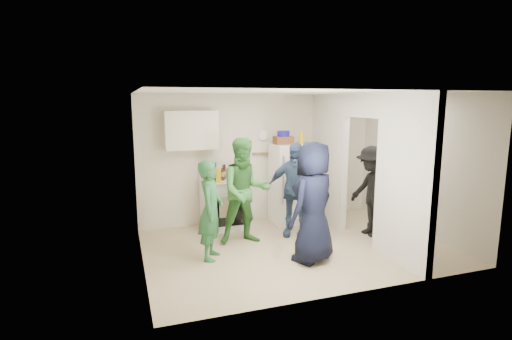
% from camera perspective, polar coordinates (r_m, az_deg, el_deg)
% --- Properties ---
extents(floor, '(4.80, 4.80, 0.00)m').
position_cam_1_polar(floor, '(6.72, 5.56, -10.87)').
color(floor, '#C7B38C').
rests_on(floor, ground).
extents(wall_back, '(4.80, 0.00, 4.80)m').
position_cam_1_polar(wall_back, '(7.94, 0.63, 1.73)').
color(wall_back, silver).
rests_on(wall_back, floor).
extents(wall_front, '(4.80, 0.00, 4.80)m').
position_cam_1_polar(wall_front, '(4.92, 14.02, -3.60)').
color(wall_front, silver).
rests_on(wall_front, floor).
extents(wall_left, '(0.00, 3.40, 3.40)m').
position_cam_1_polar(wall_left, '(5.82, -16.29, -1.65)').
color(wall_left, silver).
rests_on(wall_left, floor).
extents(wall_right, '(0.00, 3.40, 3.40)m').
position_cam_1_polar(wall_right, '(7.69, 22.23, 0.73)').
color(wall_right, silver).
rests_on(wall_right, floor).
extents(ceiling, '(4.80, 4.80, 0.00)m').
position_cam_1_polar(ceiling, '(6.29, 5.94, 10.98)').
color(ceiling, white).
rests_on(ceiling, wall_back).
extents(partition_pier_back, '(0.12, 1.20, 2.50)m').
position_cam_1_polar(partition_pier_back, '(7.89, 10.35, 1.52)').
color(partition_pier_back, silver).
rests_on(partition_pier_back, floor).
extents(partition_pier_front, '(0.12, 1.20, 2.50)m').
position_cam_1_polar(partition_pier_front, '(6.10, 20.47, -1.37)').
color(partition_pier_front, silver).
rests_on(partition_pier_front, floor).
extents(partition_header, '(0.12, 1.00, 0.40)m').
position_cam_1_polar(partition_header, '(6.87, 15.14, 8.92)').
color(partition_header, silver).
rests_on(partition_header, partition_pier_back).
extents(stove, '(0.77, 0.64, 0.92)m').
position_cam_1_polar(stove, '(7.54, -4.85, -4.87)').
color(stove, white).
rests_on(stove, floor).
extents(upper_cabinet, '(0.95, 0.34, 0.70)m').
position_cam_1_polar(upper_cabinet, '(7.35, -9.27, 5.65)').
color(upper_cabinet, silver).
rests_on(upper_cabinet, wall_back).
extents(fridge, '(0.64, 0.62, 1.55)m').
position_cam_1_polar(fridge, '(7.86, 4.66, -1.92)').
color(fridge, white).
rests_on(fridge, floor).
extents(wicker_basket, '(0.35, 0.25, 0.15)m').
position_cam_1_polar(wicker_basket, '(7.74, 3.92, 4.25)').
color(wicker_basket, brown).
rests_on(wicker_basket, fridge).
extents(blue_bowl, '(0.24, 0.24, 0.11)m').
position_cam_1_polar(blue_bowl, '(7.73, 3.93, 5.21)').
color(blue_bowl, '#1B1592').
rests_on(blue_bowl, wicker_basket).
extents(yellow_cup_stack_top, '(0.09, 0.09, 0.25)m').
position_cam_1_polar(yellow_cup_stack_top, '(7.73, 6.55, 4.58)').
color(yellow_cup_stack_top, yellow).
rests_on(yellow_cup_stack_top, fridge).
extents(wall_clock, '(0.22, 0.02, 0.22)m').
position_cam_1_polar(wall_clock, '(7.89, 1.03, 4.96)').
color(wall_clock, white).
rests_on(wall_clock, wall_back).
extents(spice_shelf, '(0.35, 0.08, 0.03)m').
position_cam_1_polar(spice_shelf, '(7.88, 0.76, 2.40)').
color(spice_shelf, olive).
rests_on(spice_shelf, wall_back).
extents(nook_window, '(0.03, 0.70, 0.80)m').
position_cam_1_polar(nook_window, '(7.78, 21.35, 3.86)').
color(nook_window, black).
rests_on(nook_window, wall_right).
extents(nook_window_frame, '(0.04, 0.76, 0.86)m').
position_cam_1_polar(nook_window_frame, '(7.77, 21.26, 3.85)').
color(nook_window_frame, white).
rests_on(nook_window_frame, wall_right).
extents(nook_valance, '(0.04, 0.82, 0.18)m').
position_cam_1_polar(nook_valance, '(7.73, 21.28, 6.43)').
color(nook_valance, white).
rests_on(nook_valance, wall_right).
extents(yellow_cup_stack_stove, '(0.09, 0.09, 0.25)m').
position_cam_1_polar(yellow_cup_stack_stove, '(7.17, -5.41, -0.84)').
color(yellow_cup_stack_stove, yellow).
rests_on(yellow_cup_stack_stove, stove).
extents(red_cup, '(0.09, 0.09, 0.12)m').
position_cam_1_polar(red_cup, '(7.29, -2.84, -1.16)').
color(red_cup, red).
rests_on(red_cup, stove).
extents(person_green_left, '(0.56, 0.65, 1.51)m').
position_cam_1_polar(person_green_left, '(6.04, -6.50, -5.72)').
color(person_green_left, '#2B6B3B').
rests_on(person_green_left, floor).
extents(person_green_center, '(0.89, 0.71, 1.78)m').
position_cam_1_polar(person_green_center, '(6.64, -1.56, -3.04)').
color(person_green_center, '#408B3D').
rests_on(person_green_center, floor).
extents(person_denim, '(1.04, 0.88, 1.67)m').
position_cam_1_polar(person_denim, '(7.04, 5.50, -2.79)').
color(person_denim, '#3B4F82').
rests_on(person_denim, floor).
extents(person_navy, '(1.04, 0.92, 1.80)m').
position_cam_1_polar(person_navy, '(5.94, 8.18, -4.62)').
color(person_navy, black).
rests_on(person_navy, floor).
extents(person_nook, '(0.66, 1.07, 1.60)m').
position_cam_1_polar(person_nook, '(7.34, 16.25, -2.91)').
color(person_nook, black).
rests_on(person_nook, floor).
extents(bottle_a, '(0.06, 0.06, 0.24)m').
position_cam_1_polar(bottle_a, '(7.48, -7.35, -0.48)').
color(bottle_a, brown).
rests_on(bottle_a, stove).
extents(bottle_b, '(0.07, 0.07, 0.27)m').
position_cam_1_polar(bottle_b, '(7.28, -6.05, -0.63)').
color(bottle_b, '#194D2D').
rests_on(bottle_b, stove).
extents(bottle_c, '(0.06, 0.06, 0.31)m').
position_cam_1_polar(bottle_c, '(7.52, -5.77, -0.12)').
color(bottle_c, '#A5ABB3').
rests_on(bottle_c, stove).
extents(bottle_d, '(0.06, 0.06, 0.28)m').
position_cam_1_polar(bottle_d, '(7.38, -4.76, -0.40)').
color(bottle_d, '#54260E').
rests_on(bottle_d, stove).
extents(bottle_e, '(0.07, 0.07, 0.27)m').
position_cam_1_polar(bottle_e, '(7.59, -4.45, -0.18)').
color(bottle_e, '#9DA4AE').
rests_on(bottle_e, stove).
extents(bottle_f, '(0.07, 0.07, 0.25)m').
position_cam_1_polar(bottle_f, '(7.49, -3.63, -0.38)').
color(bottle_f, '#153A22').
rests_on(bottle_f, stove).
extents(bottle_g, '(0.06, 0.06, 0.27)m').
position_cam_1_polar(bottle_g, '(7.59, -3.31, -0.13)').
color(bottle_g, olive).
rests_on(bottle_g, stove).
extents(bottle_h, '(0.06, 0.06, 0.25)m').
position_cam_1_polar(bottle_h, '(7.24, -6.95, -0.75)').
color(bottle_h, silver).
rests_on(bottle_h, stove).
extents(bottle_i, '(0.08, 0.08, 0.27)m').
position_cam_1_polar(bottle_i, '(7.53, -4.68, -0.24)').
color(bottle_i, '#4C100D').
rests_on(bottle_i, stove).
extents(bottle_j, '(0.06, 0.06, 0.30)m').
position_cam_1_polar(bottle_j, '(7.40, -2.49, -0.28)').
color(bottle_j, '#224818').
rests_on(bottle_j, stove).
extents(bottle_k, '(0.07, 0.07, 0.25)m').
position_cam_1_polar(bottle_k, '(7.42, -6.56, -0.50)').
color(bottle_k, brown).
rests_on(bottle_k, stove).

